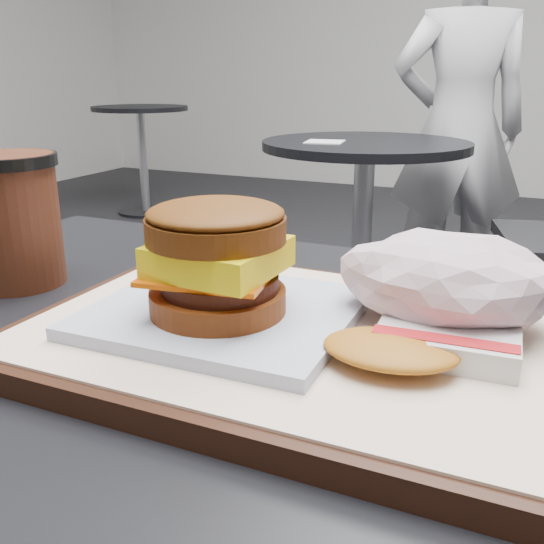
{
  "coord_description": "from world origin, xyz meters",
  "views": [
    {
      "loc": [
        0.21,
        -0.37,
        0.97
      ],
      "look_at": [
        0.05,
        -0.0,
        0.83
      ],
      "focal_mm": 40.0,
      "sensor_mm": 36.0,
      "label": 1
    }
  ],
  "objects_px": {
    "customer_table": "(222,540)",
    "serving_tray": "(285,337)",
    "hash_brown": "(422,346)",
    "breakfast_sandwich": "(220,272)",
    "crumpled_wrapper": "(447,280)",
    "neighbor_table": "(363,199)",
    "patron": "(459,130)",
    "coffee_cup": "(12,215)"
  },
  "relations": [
    {
      "from": "neighbor_table",
      "to": "patron",
      "type": "bearing_deg",
      "value": 67.05
    },
    {
      "from": "serving_tray",
      "to": "patron",
      "type": "height_order",
      "value": "patron"
    },
    {
      "from": "customer_table",
      "to": "patron",
      "type": "height_order",
      "value": "patron"
    },
    {
      "from": "breakfast_sandwich",
      "to": "hash_brown",
      "type": "distance_m",
      "value": 0.15
    },
    {
      "from": "customer_table",
      "to": "hash_brown",
      "type": "distance_m",
      "value": 0.27
    },
    {
      "from": "serving_tray",
      "to": "hash_brown",
      "type": "xyz_separation_m",
      "value": [
        0.1,
        -0.02,
        0.02
      ]
    },
    {
      "from": "hash_brown",
      "to": "coffee_cup",
      "type": "bearing_deg",
      "value": 172.94
    },
    {
      "from": "crumpled_wrapper",
      "to": "coffee_cup",
      "type": "xyz_separation_m",
      "value": [
        -0.4,
        -0.02,
        0.01
      ]
    },
    {
      "from": "crumpled_wrapper",
      "to": "coffee_cup",
      "type": "distance_m",
      "value": 0.4
    },
    {
      "from": "patron",
      "to": "customer_table",
      "type": "bearing_deg",
      "value": 70.39
    },
    {
      "from": "serving_tray",
      "to": "coffee_cup",
      "type": "xyz_separation_m",
      "value": [
        -0.3,
        0.03,
        0.06
      ]
    },
    {
      "from": "neighbor_table",
      "to": "patron",
      "type": "xyz_separation_m",
      "value": [
        0.23,
        0.54,
        0.2
      ]
    },
    {
      "from": "breakfast_sandwich",
      "to": "hash_brown",
      "type": "relative_size",
      "value": 1.59
    },
    {
      "from": "serving_tray",
      "to": "breakfast_sandwich",
      "type": "xyz_separation_m",
      "value": [
        -0.05,
        -0.02,
        0.05
      ]
    },
    {
      "from": "crumpled_wrapper",
      "to": "hash_brown",
      "type": "bearing_deg",
      "value": -92.34
    },
    {
      "from": "customer_table",
      "to": "serving_tray",
      "type": "relative_size",
      "value": 2.11
    },
    {
      "from": "customer_table",
      "to": "serving_tray",
      "type": "height_order",
      "value": "serving_tray"
    },
    {
      "from": "coffee_cup",
      "to": "serving_tray",
      "type": "bearing_deg",
      "value": -6.02
    },
    {
      "from": "customer_table",
      "to": "crumpled_wrapper",
      "type": "xyz_separation_m",
      "value": [
        0.16,
        0.06,
        0.24
      ]
    },
    {
      "from": "crumpled_wrapper",
      "to": "neighbor_table",
      "type": "xyz_separation_m",
      "value": [
        -0.51,
        1.59,
        -0.27
      ]
    },
    {
      "from": "serving_tray",
      "to": "coffee_cup",
      "type": "bearing_deg",
      "value": 173.98
    },
    {
      "from": "patron",
      "to": "crumpled_wrapper",
      "type": "bearing_deg",
      "value": 74.72
    },
    {
      "from": "breakfast_sandwich",
      "to": "patron",
      "type": "height_order",
      "value": "patron"
    },
    {
      "from": "customer_table",
      "to": "crumpled_wrapper",
      "type": "height_order",
      "value": "crumpled_wrapper"
    },
    {
      "from": "customer_table",
      "to": "patron",
      "type": "relative_size",
      "value": 0.53
    },
    {
      "from": "breakfast_sandwich",
      "to": "crumpled_wrapper",
      "type": "bearing_deg",
      "value": 23.51
    },
    {
      "from": "customer_table",
      "to": "neighbor_table",
      "type": "bearing_deg",
      "value": 101.98
    },
    {
      "from": "serving_tray",
      "to": "breakfast_sandwich",
      "type": "distance_m",
      "value": 0.07
    },
    {
      "from": "serving_tray",
      "to": "hash_brown",
      "type": "relative_size",
      "value": 3.11
    },
    {
      "from": "customer_table",
      "to": "breakfast_sandwich",
      "type": "xyz_separation_m",
      "value": [
        0.01,
        -0.0,
        0.24
      ]
    },
    {
      "from": "crumpled_wrapper",
      "to": "neighbor_table",
      "type": "relative_size",
      "value": 0.2
    },
    {
      "from": "coffee_cup",
      "to": "crumpled_wrapper",
      "type": "bearing_deg",
      "value": 2.75
    },
    {
      "from": "hash_brown",
      "to": "breakfast_sandwich",
      "type": "bearing_deg",
      "value": 178.87
    },
    {
      "from": "coffee_cup",
      "to": "customer_table",
      "type": "bearing_deg",
      "value": -10.17
    },
    {
      "from": "serving_tray",
      "to": "crumpled_wrapper",
      "type": "xyz_separation_m",
      "value": [
        0.11,
        0.05,
        0.04
      ]
    },
    {
      "from": "serving_tray",
      "to": "breakfast_sandwich",
      "type": "bearing_deg",
      "value": -161.4
    },
    {
      "from": "breakfast_sandwich",
      "to": "neighbor_table",
      "type": "bearing_deg",
      "value": 102.19
    },
    {
      "from": "hash_brown",
      "to": "neighbor_table",
      "type": "distance_m",
      "value": 1.75
    },
    {
      "from": "hash_brown",
      "to": "serving_tray",
      "type": "bearing_deg",
      "value": 170.01
    },
    {
      "from": "serving_tray",
      "to": "hash_brown",
      "type": "distance_m",
      "value": 0.11
    },
    {
      "from": "crumpled_wrapper",
      "to": "neighbor_table",
      "type": "bearing_deg",
      "value": 107.77
    },
    {
      "from": "customer_table",
      "to": "breakfast_sandwich",
      "type": "distance_m",
      "value": 0.24
    }
  ]
}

